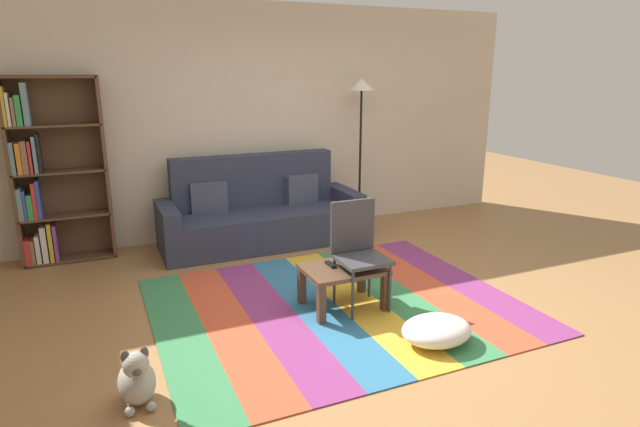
{
  "coord_description": "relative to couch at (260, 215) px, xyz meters",
  "views": [
    {
      "loc": [
        -1.96,
        -3.58,
        1.94
      ],
      "look_at": [
        -0.05,
        0.74,
        0.65
      ],
      "focal_mm": 29.59,
      "sensor_mm": 36.0,
      "label": 1
    }
  ],
  "objects": [
    {
      "name": "ground_plane",
      "position": [
        0.23,
        -2.02,
        -0.34
      ],
      "size": [
        14.0,
        14.0,
        0.0
      ],
      "primitive_type": "plane",
      "color": "#9E7042"
    },
    {
      "name": "back_wall",
      "position": [
        0.23,
        0.53,
        1.01
      ],
      "size": [
        6.8,
        0.1,
        2.7
      ],
      "primitive_type": "cube",
      "color": "beige",
      "rests_on": "ground_plane"
    },
    {
      "name": "rug",
      "position": [
        0.07,
        -1.88,
        -0.33
      ],
      "size": [
        2.98,
        2.48,
        0.01
      ],
      "color": "#387F4C",
      "rests_on": "ground_plane"
    },
    {
      "name": "couch",
      "position": [
        0.0,
        0.0,
        0.0
      ],
      "size": [
        2.26,
        0.8,
        1.0
      ],
      "color": "#2D3347",
      "rests_on": "ground_plane"
    },
    {
      "name": "bookshelf",
      "position": [
        -2.12,
        0.29,
        0.57
      ],
      "size": [
        0.9,
        0.28,
        1.89
      ],
      "color": "brown",
      "rests_on": "ground_plane"
    },
    {
      "name": "coffee_table",
      "position": [
        0.1,
        -1.94,
        -0.04
      ],
      "size": [
        0.66,
        0.49,
        0.35
      ],
      "color": "#513826",
      "rests_on": "rug"
    },
    {
      "name": "pouf",
      "position": [
        0.46,
        -2.76,
        -0.23
      ],
      "size": [
        0.53,
        0.43,
        0.19
      ],
      "primitive_type": "ellipsoid",
      "color": "white",
      "rests_on": "rug"
    },
    {
      "name": "dog",
      "position": [
        -1.61,
        -2.63,
        -0.18
      ],
      "size": [
        0.22,
        0.35,
        0.4
      ],
      "color": "#9E998E",
      "rests_on": "ground_plane"
    },
    {
      "name": "standing_lamp",
      "position": [
        1.36,
        0.13,
        1.2
      ],
      "size": [
        0.32,
        0.32,
        1.84
      ],
      "color": "black",
      "rests_on": "ground_plane"
    },
    {
      "name": "tv_remote",
      "position": [
        0.02,
        -1.86,
        0.04
      ],
      "size": [
        0.04,
        0.15,
        0.02
      ],
      "primitive_type": "cube",
      "rotation": [
        0.0,
        0.0,
        -0.0
      ],
      "color": "black",
      "rests_on": "coffee_table"
    },
    {
      "name": "folding_chair",
      "position": [
        0.23,
        -1.94,
        0.2
      ],
      "size": [
        0.4,
        0.4,
        0.9
      ],
      "rotation": [
        0.0,
        0.0,
        -0.31
      ],
      "color": "#38383D",
      "rests_on": "ground_plane"
    }
  ]
}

